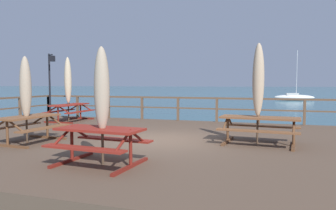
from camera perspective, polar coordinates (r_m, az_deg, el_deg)
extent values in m
plane|color=#2D5B6B|center=(9.79, -1.43, -11.24)|extent=(600.00, 600.00, 0.00)
cube|color=brown|center=(9.69, -1.43, -8.77)|extent=(16.41, 10.28, 0.87)
cube|color=brown|center=(14.27, 5.27, 1.27)|extent=(16.11, 0.09, 0.08)
cube|color=brown|center=(14.30, 5.26, -0.62)|extent=(16.11, 0.07, 0.06)
cube|color=brown|center=(17.90, -20.76, -0.13)|extent=(0.10, 0.10, 1.05)
cube|color=brown|center=(16.84, -16.01, -0.26)|extent=(0.10, 0.10, 1.05)
cube|color=brown|center=(15.91, -10.67, -0.41)|extent=(0.10, 0.10, 1.05)
cube|color=brown|center=(15.13, -4.71, -0.57)|extent=(0.10, 0.10, 1.05)
cube|color=brown|center=(14.53, 1.81, -0.74)|extent=(0.10, 0.10, 1.05)
cube|color=brown|center=(14.13, 8.80, -0.91)|extent=(0.10, 0.10, 1.05)
cube|color=brown|center=(13.96, 16.07, -1.08)|extent=(0.10, 0.10, 1.05)
cube|color=brown|center=(14.01, 23.41, -1.22)|extent=(0.10, 0.10, 1.05)
cube|color=brown|center=(16.40, -25.14, -0.58)|extent=(0.10, 0.10, 1.05)
cube|color=brown|center=(17.90, -20.76, -0.13)|extent=(0.10, 0.10, 1.05)
cube|color=brown|center=(9.16, 16.21, -2.22)|extent=(2.20, 0.93, 0.05)
cube|color=brown|center=(8.64, 15.75, -4.57)|extent=(2.16, 0.45, 0.04)
cube|color=brown|center=(9.75, 16.56, -3.65)|extent=(2.16, 0.45, 0.04)
cube|color=brown|center=(9.40, 10.69, -6.36)|extent=(0.19, 1.40, 0.06)
cylinder|color=brown|center=(9.35, 10.72, -4.31)|extent=(0.07, 0.07, 0.74)
cylinder|color=brown|center=(9.04, 10.37, -3.17)|extent=(0.11, 0.63, 0.37)
cylinder|color=brown|center=(9.59, 11.08, -2.78)|extent=(0.11, 0.63, 0.37)
cube|color=brown|center=(9.20, 21.69, -6.78)|extent=(0.19, 1.40, 0.06)
cylinder|color=brown|center=(9.15, 21.74, -4.69)|extent=(0.07, 0.07, 0.74)
cylinder|color=brown|center=(8.84, 21.74, -3.54)|extent=(0.11, 0.63, 0.37)
cylinder|color=brown|center=(9.40, 21.80, -3.12)|extent=(0.11, 0.63, 0.37)
cube|color=maroon|center=(6.74, -12.21, -4.28)|extent=(1.87, 0.89, 0.05)
cube|color=maroon|center=(6.34, -15.07, -7.59)|extent=(1.83, 0.41, 0.04)
cube|color=maroon|center=(7.25, -9.65, -6.09)|extent=(1.83, 0.41, 0.04)
cube|color=maroon|center=(7.30, -16.90, -9.41)|extent=(0.18, 1.40, 0.06)
cylinder|color=maroon|center=(7.23, -16.96, -6.78)|extent=(0.07, 0.07, 0.74)
cylinder|color=maroon|center=(6.98, -18.45, -5.36)|extent=(0.10, 0.63, 0.37)
cylinder|color=maroon|center=(7.41, -15.61, -4.78)|extent=(0.10, 0.63, 0.37)
cube|color=maroon|center=(6.50, -6.74, -10.91)|extent=(0.18, 1.40, 0.06)
cylinder|color=maroon|center=(6.42, -6.76, -7.97)|extent=(0.07, 0.07, 0.74)
cylinder|color=maroon|center=(6.14, -8.06, -6.44)|extent=(0.10, 0.63, 0.37)
cylinder|color=maroon|center=(6.62, -5.60, -5.67)|extent=(0.10, 0.63, 0.37)
cube|color=brown|center=(9.92, -23.88, -1.95)|extent=(0.87, 1.88, 0.05)
cube|color=brown|center=(9.57, -21.46, -3.89)|extent=(0.39, 1.85, 0.04)
cube|color=brown|center=(10.36, -26.02, -3.45)|extent=(0.39, 1.85, 0.04)
cube|color=brown|center=(9.52, -26.95, -6.58)|extent=(1.40, 0.16, 0.06)
cylinder|color=brown|center=(9.46, -27.01, -4.56)|extent=(0.07, 0.07, 0.74)
cylinder|color=brown|center=(9.23, -25.90, -3.35)|extent=(0.63, 0.09, 0.37)
cube|color=brown|center=(10.54, -20.90, -5.44)|extent=(1.40, 0.16, 0.06)
cylinder|color=brown|center=(10.49, -20.95, -3.61)|extent=(0.07, 0.07, 0.74)
cylinder|color=brown|center=(10.28, -19.82, -2.49)|extent=(0.63, 0.09, 0.37)
cylinder|color=brown|center=(10.66, -22.09, -2.33)|extent=(0.63, 0.09, 0.37)
cube|color=maroon|center=(15.01, -17.30, 0.05)|extent=(0.82, 2.13, 0.05)
cube|color=maroon|center=(14.72, -15.47, -1.15)|extent=(0.34, 2.12, 0.04)
cube|color=maroon|center=(15.34, -19.02, -1.03)|extent=(0.34, 2.12, 0.04)
cube|color=maroon|center=(14.35, -19.19, -3.00)|extent=(1.40, 0.12, 0.06)
cylinder|color=maroon|center=(14.32, -19.22, -1.64)|extent=(0.07, 0.07, 0.74)
cylinder|color=maroon|center=(14.14, -18.32, -0.80)|extent=(0.63, 0.07, 0.37)
cylinder|color=maroon|center=(14.46, -20.14, -0.74)|extent=(0.63, 0.07, 0.37)
cube|color=maroon|center=(15.80, -15.49, -2.32)|extent=(1.40, 0.12, 0.06)
cylinder|color=maroon|center=(15.77, -15.51, -1.09)|extent=(0.07, 0.07, 0.74)
cylinder|color=maroon|center=(15.60, -14.65, -0.31)|extent=(0.63, 0.07, 0.37)
cylinder|color=maroon|center=(15.90, -16.38, -0.27)|extent=(0.63, 0.07, 0.37)
cylinder|color=#4C3828|center=(9.11, 15.93, 1.45)|extent=(0.06, 0.06, 2.65)
ellipsoid|color=tan|center=(9.10, 15.99, 4.41)|extent=(0.32, 0.32, 2.02)
cylinder|color=#71614F|center=(9.10, 15.97, 3.46)|extent=(0.21, 0.21, 0.05)
cone|color=#4C3828|center=(9.16, 16.10, 10.22)|extent=(0.10, 0.10, 0.14)
cylinder|color=#4C3828|center=(6.66, -11.81, -0.76)|extent=(0.06, 0.06, 2.32)
ellipsoid|color=tan|center=(6.64, -11.86, 2.77)|extent=(0.32, 0.32, 1.76)
cylinder|color=#685B4C|center=(6.65, -11.84, 1.63)|extent=(0.21, 0.21, 0.05)
cone|color=#4C3828|center=(6.68, -11.95, 9.81)|extent=(0.10, 0.10, 0.14)
cylinder|color=#4C3828|center=(9.85, -24.25, 0.49)|extent=(0.06, 0.06, 2.33)
ellipsoid|color=tan|center=(9.84, -24.31, 2.89)|extent=(0.32, 0.32, 1.77)
cylinder|color=#685B4C|center=(9.84, -24.29, 2.12)|extent=(0.21, 0.21, 0.05)
cone|color=#4C3828|center=(9.86, -24.45, 7.68)|extent=(0.10, 0.10, 0.14)
cylinder|color=#4C3828|center=(15.01, -17.57, 2.44)|extent=(0.06, 0.06, 2.73)
ellipsoid|color=#CCB793|center=(15.01, -17.61, 4.29)|extent=(0.32, 0.32, 2.08)
cylinder|color=#7A6E58|center=(15.01, -17.60, 3.70)|extent=(0.21, 0.21, 0.05)
cone|color=#4C3828|center=(15.05, -17.68, 7.92)|extent=(0.10, 0.10, 0.14)
cylinder|color=black|center=(17.09, -20.57, 3.31)|extent=(0.09, 0.09, 3.20)
cylinder|color=black|center=(16.89, -20.44, 8.47)|extent=(0.48, 0.37, 0.06)
cube|color=black|center=(16.61, -20.16, 7.87)|extent=(0.20, 0.20, 0.28)
sphere|color=#F4E08C|center=(16.61, -20.16, 7.87)|extent=(0.14, 0.14, 0.14)
ellipsoid|color=white|center=(52.83, 21.79, 1.27)|extent=(6.17, 2.46, 0.90)
cube|color=silver|center=(52.75, 21.49, 1.82)|extent=(1.93, 1.32, 0.36)
cylinder|color=silver|center=(52.87, 22.22, 5.35)|extent=(0.10, 0.10, 7.00)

